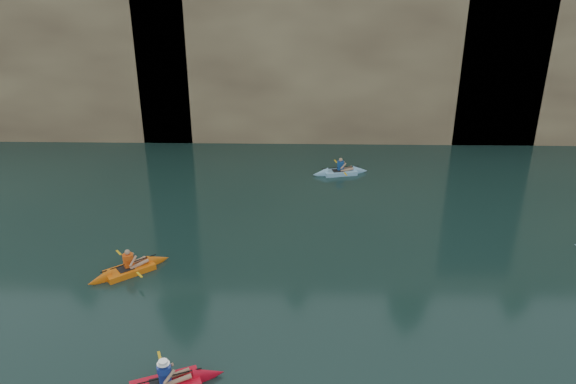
{
  "coord_description": "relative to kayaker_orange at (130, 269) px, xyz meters",
  "views": [
    {
      "loc": [
        -0.32,
        -11.48,
        11.35
      ],
      "look_at": [
        -0.75,
        7.31,
        3.0
      ],
      "focal_mm": 35.0,
      "sensor_mm": 36.0,
      "label": 1
    }
  ],
  "objects": [
    {
      "name": "sea_cave_east",
      "position": [
        16.69,
        15.51,
        2.1
      ],
      "size": [
        5.0,
        1.0,
        4.5
      ],
      "primitive_type": "cube",
      "color": "black",
      "rests_on": "ground"
    },
    {
      "name": "kayaker_orange",
      "position": [
        0.0,
        0.0,
        0.0
      ],
      "size": [
        2.98,
        2.56,
        1.22
      ],
      "rotation": [
        0.0,
        0.0,
        0.67
      ],
      "color": "orange",
      "rests_on": "ground"
    },
    {
      "name": "kayaker_ltblue_mid",
      "position": [
        8.54,
        10.03,
        -0.01
      ],
      "size": [
        3.12,
        2.26,
        1.16
      ],
      "rotation": [
        0.0,
        0.0,
        0.22
      ],
      "color": "#8CC6EB",
      "rests_on": "ground"
    },
    {
      "name": "sea_cave_west",
      "position": [
        -11.31,
        15.51,
        1.85
      ],
      "size": [
        4.5,
        1.0,
        4.0
      ],
      "primitive_type": "cube",
      "color": "black",
      "rests_on": "ground"
    },
    {
      "name": "sea_cave_center",
      "position": [
        2.69,
        15.51,
        1.45
      ],
      "size": [
        3.5,
        1.0,
        3.2
      ],
      "primitive_type": "cube",
      "color": "black",
      "rests_on": "ground"
    },
    {
      "name": "cliff_slab_center",
      "position": [
        8.69,
        16.16,
        5.55
      ],
      "size": [
        24.0,
        2.4,
        11.4
      ],
      "primitive_type": "cube",
      "color": "tan",
      "rests_on": "ground"
    },
    {
      "name": "cliff",
      "position": [
        6.69,
        23.56,
        5.85
      ],
      "size": [
        70.0,
        16.0,
        12.0
      ],
      "primitive_type": "cube",
      "color": "tan",
      "rests_on": "ground"
    }
  ]
}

